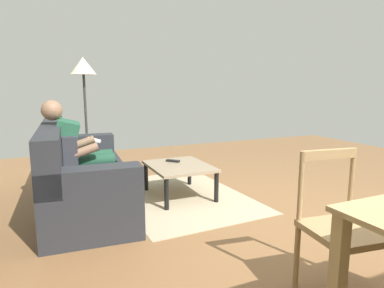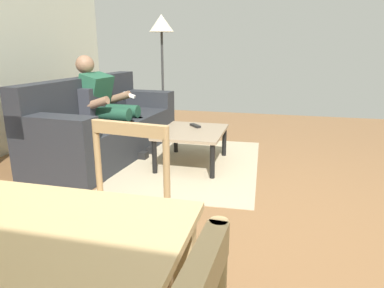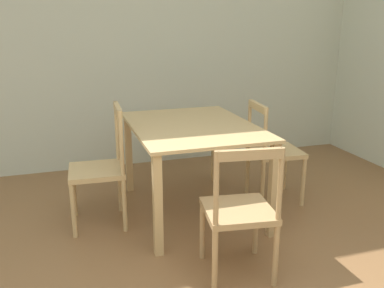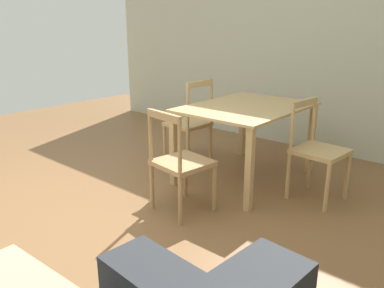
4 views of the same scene
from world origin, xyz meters
name	(u,v)px [view 2 (image 2 of 4)]	position (x,y,z in m)	size (l,w,h in m)	color
ground_plane	(240,226)	(0.00, 0.00, 0.00)	(8.75, 8.75, 0.00)	brown
couch	(104,126)	(1.36, 1.76, 0.33)	(2.19, 0.98, 0.89)	#282B30
person_lounging	(105,103)	(1.42, 1.75, 0.59)	(0.61, 0.91, 1.14)	#23563D
coffee_table	(192,135)	(1.23, 0.66, 0.33)	(0.82, 0.67, 0.37)	gray
tv_remote	(195,126)	(1.41, 0.67, 0.39)	(0.05, 0.17, 0.02)	black
dining_chair_facing_couch	(115,227)	(-0.94, 0.49, 0.44)	(0.47, 0.47, 0.89)	tan
area_rug	(192,163)	(1.23, 0.66, 0.00)	(2.00, 1.40, 0.01)	tan
floor_lamp	(162,34)	(2.76, 1.50, 1.41)	(0.36, 0.36, 1.68)	black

